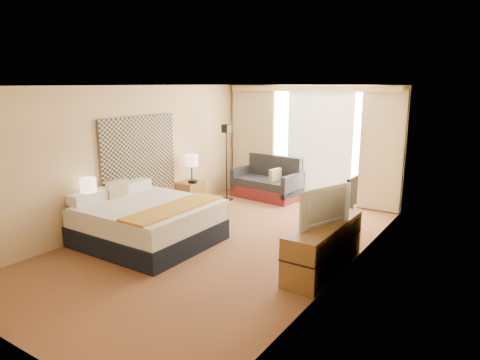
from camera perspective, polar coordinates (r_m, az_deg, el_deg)
The scene contains 21 objects.
floor at distance 7.29m, azimuth -2.55°, elevation -8.44°, with size 4.20×7.00×0.02m, color #5F281B.
ceiling at distance 6.79m, azimuth -2.77°, elevation 12.46°, with size 4.20×7.00×0.02m, color white.
wall_back at distance 9.93m, azimuth 9.33°, elevation 4.88°, with size 4.20×0.02×2.60m, color beige.
wall_front at distance 4.67m, azimuth -28.94°, elevation -5.51°, with size 4.20×0.02×2.60m, color beige.
wall_left at distance 8.32m, azimuth -14.47°, elevation 3.13°, with size 0.02×7.00×2.60m, color beige.
wall_right at distance 5.96m, azimuth 13.90°, elevation -0.55°, with size 0.02×7.00×2.60m, color beige.
headboard at distance 8.42m, azimuth -13.27°, elevation 3.17°, with size 0.06×1.85×1.50m, color black.
nightstand_left at distance 7.73m, azimuth -18.65°, elevation -5.70°, with size 0.45×0.52×0.55m, color olive.
nightstand_right at distance 9.39m, azimuth -6.64°, elevation -1.87°, with size 0.45×0.52×0.55m, color olive.
media_dresser at distance 6.33m, azimuth 11.12°, elevation -8.64°, with size 0.50×1.80×0.70m, color olive.
window at distance 9.80m, azimuth 10.60°, elevation 4.84°, with size 2.30×0.02×2.30m, color white.
curtains at distance 9.82m, azimuth 9.06°, elevation 5.43°, with size 4.12×0.19×2.56m.
bed at distance 7.37m, azimuth -12.25°, elevation -5.47°, with size 2.05×1.87×0.99m.
loveseat at distance 10.08m, azimuth 3.75°, elevation -0.54°, with size 1.63×0.98×0.97m.
floor_lamp at distance 9.64m, azimuth -1.83°, elevation 4.39°, with size 0.22×0.22×1.74m.
desk_chair at distance 7.76m, azimuth 13.65°, elevation -3.77°, with size 0.52×0.52×1.07m.
lamp_left at distance 7.53m, azimuth -19.58°, elevation -0.67°, with size 0.26×0.26×0.56m.
lamp_right at distance 9.20m, azimuth -6.49°, elevation 2.56°, with size 0.29×0.29×0.60m.
tissue_box at distance 7.73m, azimuth -17.86°, elevation -3.10°, with size 0.12×0.12×0.11m, color #94B9E5.
telephone at distance 9.20m, azimuth -6.29°, elevation -0.22°, with size 0.16×0.12×0.06m, color black.
television at distance 6.09m, azimuth 10.67°, elevation -3.27°, with size 0.96×0.13×0.55m, color black.
Camera 1 is at (4.00, -5.49, 2.63)m, focal length 32.00 mm.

